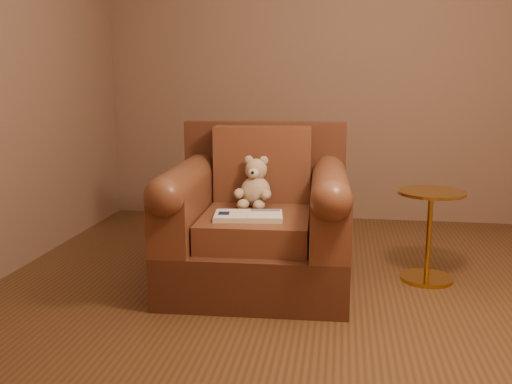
# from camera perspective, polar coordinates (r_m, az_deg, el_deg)

# --- Properties ---
(floor) EXTENTS (4.00, 4.00, 0.00)m
(floor) POSITION_cam_1_polar(r_m,az_deg,el_deg) (3.49, 5.39, -10.21)
(floor) COLOR brown
(floor) RESTS_ON ground
(armchair) EXTENTS (1.14, 1.09, 0.99)m
(armchair) POSITION_cam_1_polar(r_m,az_deg,el_deg) (3.58, 0.22, -3.17)
(armchair) COLOR #492718
(armchair) RESTS_ON floor
(teddy_bear) EXTENTS (0.24, 0.27, 0.33)m
(teddy_bear) POSITION_cam_1_polar(r_m,az_deg,el_deg) (3.63, -0.10, 0.47)
(teddy_bear) COLOR tan
(teddy_bear) RESTS_ON armchair
(guidebook) EXTENTS (0.42, 0.28, 0.03)m
(guidebook) POSITION_cam_1_polar(r_m,az_deg,el_deg) (3.33, -0.77, -2.41)
(guidebook) COLOR beige
(guidebook) RESTS_ON armchair
(side_table) EXTENTS (0.42, 0.42, 0.59)m
(side_table) POSITION_cam_1_polar(r_m,az_deg,el_deg) (3.79, 16.92, -3.93)
(side_table) COLOR gold
(side_table) RESTS_ON floor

